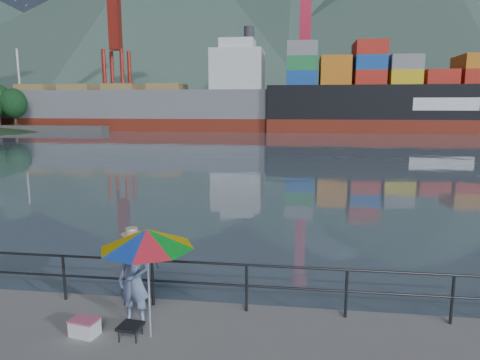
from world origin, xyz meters
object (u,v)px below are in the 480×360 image
bulk_carrier (151,107)px  container_ship (447,96)px  fisherman (134,280)px  beach_umbrella (147,238)px  cooler_bag (85,328)px

bulk_carrier → container_ship: 52.11m
container_ship → bulk_carrier: bearing=178.6°
fisherman → beach_umbrella: 1.19m
bulk_carrier → beach_umbrella: bearing=-70.8°
cooler_bag → bulk_carrier: bulk_carrier is taller
bulk_carrier → container_ship: bearing=-1.4°
fisherman → bulk_carrier: size_ratio=0.03×
container_ship → beach_umbrella: bearing=-111.4°
beach_umbrella → container_ship: size_ratio=0.04×
beach_umbrella → cooler_bag: beach_umbrella is taller
fisherman → container_ship: size_ratio=0.03×
cooler_bag → container_ship: size_ratio=0.01×
beach_umbrella → container_ship: (27.35, 69.87, 3.98)m
cooler_bag → bulk_carrier: size_ratio=0.01×
beach_umbrella → container_ship: bearing=68.6°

